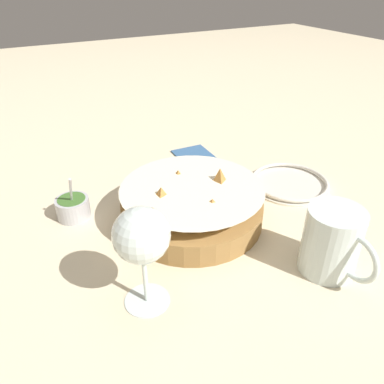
{
  "coord_description": "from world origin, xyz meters",
  "views": [
    {
      "loc": [
        0.51,
        -0.27,
        0.43
      ],
      "look_at": [
        -0.01,
        0.01,
        0.06
      ],
      "focal_mm": 35.0,
      "sensor_mm": 36.0,
      "label": 1
    }
  ],
  "objects": [
    {
      "name": "sauce_cup",
      "position": [
        -0.13,
        -0.19,
        0.02
      ],
      "size": [
        0.07,
        0.06,
        0.1
      ],
      "color": "#B7B7BC",
      "rests_on": "ground_plane"
    },
    {
      "name": "wine_glass",
      "position": [
        0.13,
        -0.14,
        0.12
      ],
      "size": [
        0.08,
        0.08,
        0.16
      ],
      "color": "silver",
      "rests_on": "ground_plane"
    },
    {
      "name": "napkin",
      "position": [
        -0.23,
        0.15,
        0.0
      ],
      "size": [
        0.15,
        0.09,
        0.01
      ],
      "color": "#38608E",
      "rests_on": "ground_plane"
    },
    {
      "name": "side_plate",
      "position": [
        -0.03,
        0.26,
        0.01
      ],
      "size": [
        0.18,
        0.18,
        0.01
      ],
      "color": "silver",
      "rests_on": "ground_plane"
    },
    {
      "name": "beer_mug",
      "position": [
        0.21,
        0.14,
        0.05
      ],
      "size": [
        0.13,
        0.09,
        0.11
      ],
      "color": "silver",
      "rests_on": "ground_plane"
    },
    {
      "name": "ground_plane",
      "position": [
        0.0,
        0.0,
        0.0
      ],
      "size": [
        4.0,
        4.0,
        0.0
      ],
      "primitive_type": "plane",
      "color": "beige"
    },
    {
      "name": "food_basket",
      "position": [
        -0.01,
        0.01,
        0.03
      ],
      "size": [
        0.27,
        0.27,
        0.1
      ],
      "color": "olive",
      "rests_on": "ground_plane"
    }
  ]
}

